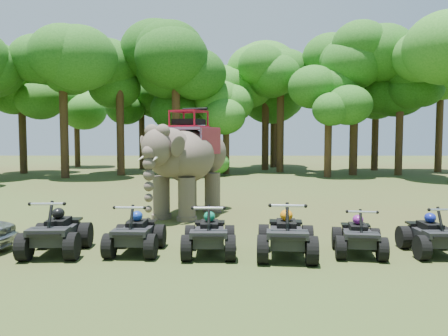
{
  "coord_description": "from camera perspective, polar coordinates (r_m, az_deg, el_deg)",
  "views": [
    {
      "loc": [
        0.11,
        -12.13,
        2.85
      ],
      "look_at": [
        0.0,
        1.2,
        1.9
      ],
      "focal_mm": 35.0,
      "sensor_mm": 36.0,
      "label": 1
    }
  ],
  "objects": [
    {
      "name": "tree_1",
      "position": [
        35.75,
        7.38,
        7.24
      ],
      "size": [
        6.79,
        6.79,
        9.7
      ],
      "primitive_type": null,
      "color": "#195114",
      "rests_on": "ground"
    },
    {
      "name": "ground",
      "position": [
        12.46,
        -0.04,
        -9.14
      ],
      "size": [
        110.0,
        110.0,
        0.0
      ],
      "primitive_type": "plane",
      "color": "#47381E",
      "rests_on": "ground"
    },
    {
      "name": "tree_31",
      "position": [
        39.52,
        26.33,
        5.63
      ],
      "size": [
        5.91,
        5.91,
        8.44
      ],
      "primitive_type": null,
      "color": "#195114",
      "rests_on": "ground"
    },
    {
      "name": "tree_28",
      "position": [
        32.39,
        -20.2,
        6.74
      ],
      "size": [
        6.31,
        6.31,
        9.01
      ],
      "primitive_type": null,
      "color": "#195114",
      "rests_on": "ground"
    },
    {
      "name": "elephant",
      "position": [
        15.9,
        -4.76,
        0.82
      ],
      "size": [
        3.79,
        5.08,
        3.91
      ],
      "primitive_type": null,
      "rotation": [
        0.0,
        0.0,
        -0.43
      ],
      "color": "brown",
      "rests_on": "ground"
    },
    {
      "name": "tree_38",
      "position": [
        35.47,
        -5.93,
        5.27
      ],
      "size": [
        5.05,
        5.05,
        7.22
      ],
      "primitive_type": null,
      "color": "#195114",
      "rests_on": "ground"
    },
    {
      "name": "atv_0",
      "position": [
        11.48,
        -21.05,
        -7.09
      ],
      "size": [
        1.45,
        1.91,
        1.36
      ],
      "primitive_type": null,
      "rotation": [
        0.0,
        0.0,
        0.06
      ],
      "color": "black",
      "rests_on": "ground"
    },
    {
      "name": "atv_4",
      "position": [
        11.15,
        17.16,
        -7.83
      ],
      "size": [
        1.38,
        1.74,
        1.17
      ],
      "primitive_type": null,
      "rotation": [
        0.0,
        0.0,
        -0.16
      ],
      "color": "black",
      "rests_on": "ground"
    },
    {
      "name": "atv_2",
      "position": [
        10.66,
        -1.94,
        -7.91
      ],
      "size": [
        1.27,
        1.73,
        1.27
      ],
      "primitive_type": null,
      "rotation": [
        0.0,
        0.0,
        0.01
      ],
      "color": "black",
      "rests_on": "ground"
    },
    {
      "name": "tree_33",
      "position": [
        43.68,
        -18.67,
        4.91
      ],
      "size": [
        5.12,
        5.12,
        7.32
      ],
      "primitive_type": null,
      "color": "#195114",
      "rests_on": "ground"
    },
    {
      "name": "tree_40",
      "position": [
        41.37,
        6.43,
        5.14
      ],
      "size": [
        5.11,
        5.11,
        7.3
      ],
      "primitive_type": null,
      "color": "#195114",
      "rests_on": "ground"
    },
    {
      "name": "tree_0",
      "position": [
        33.73,
        0.28,
        4.94
      ],
      "size": [
        4.71,
        4.71,
        6.73
      ],
      "primitive_type": null,
      "color": "#195114",
      "rests_on": "ground"
    },
    {
      "name": "atv_5",
      "position": [
        11.84,
        25.59,
        -7.24
      ],
      "size": [
        1.2,
        1.65,
        1.22
      ],
      "primitive_type": null,
      "rotation": [
        0.0,
        0.0,
        -0.0
      ],
      "color": "black",
      "rests_on": "ground"
    },
    {
      "name": "tree_32",
      "position": [
        39.46,
        -10.68,
        5.01
      ],
      "size": [
        4.97,
        4.97,
        7.1
      ],
      "primitive_type": null,
      "color": "#195114",
      "rests_on": "ground"
    },
    {
      "name": "atv_1",
      "position": [
        11.04,
        -11.46,
        -7.64
      ],
      "size": [
        1.3,
        1.73,
        1.25
      ],
      "primitive_type": null,
      "rotation": [
        0.0,
        0.0,
        -0.04
      ],
      "color": "black",
      "rests_on": "ground"
    },
    {
      "name": "tree_37",
      "position": [
        37.73,
        -24.87,
        6.12
      ],
      "size": [
        6.23,
        6.23,
        8.9
      ],
      "primitive_type": null,
      "color": "#195114",
      "rests_on": "ground"
    },
    {
      "name": "tree_30",
      "position": [
        32.08,
        -6.29,
        7.81
      ],
      "size": [
        6.94,
        6.94,
        9.91
      ],
      "primitive_type": null,
      "color": "#195114",
      "rests_on": "ground"
    },
    {
      "name": "tree_41",
      "position": [
        38.95,
        -6.84,
        6.25
      ],
      "size": [
        6.1,
        6.1,
        8.71
      ],
      "primitive_type": null,
      "color": "#195114",
      "rests_on": "ground"
    },
    {
      "name": "tree_34",
      "position": [
        42.02,
        7.04,
        6.57
      ],
      "size": [
        6.59,
        6.59,
        9.41
      ],
      "primitive_type": null,
      "color": "#195114",
      "rests_on": "ground"
    },
    {
      "name": "atv_3",
      "position": [
        10.53,
        8.16,
        -7.83
      ],
      "size": [
        1.52,
        1.97,
        1.37
      ],
      "primitive_type": null,
      "rotation": [
        0.0,
        0.0,
        -0.1
      ],
      "color": "black",
      "rests_on": "ground"
    },
    {
      "name": "tree_3",
      "position": [
        35.13,
        21.96,
        5.86
      ],
      "size": [
        5.78,
        5.78,
        8.26
      ],
      "primitive_type": null,
      "color": "#195114",
      "rests_on": "ground"
    },
    {
      "name": "tree_43",
      "position": [
        39.68,
        19.18,
        6.31
      ],
      "size": [
        6.39,
        6.39,
        9.12
      ],
      "primitive_type": null,
      "color": "#195114",
      "rests_on": "ground"
    },
    {
      "name": "tree_42",
      "position": [
        34.19,
        16.65,
        7.84
      ],
      "size": [
        7.28,
        7.28,
        10.4
      ],
      "primitive_type": null,
      "color": "#195114",
      "rests_on": "ground"
    },
    {
      "name": "tree_29",
      "position": [
        33.47,
        -13.42,
        6.73
      ],
      "size": [
        6.26,
        6.26,
        8.95
      ],
      "primitive_type": null,
      "color": "#195114",
      "rests_on": "ground"
    },
    {
      "name": "tree_36",
      "position": [
        37.31,
        -1.45,
        6.62
      ],
      "size": [
        6.32,
        6.32,
        9.02
      ],
      "primitive_type": null,
      "color": "#195114",
      "rests_on": "ground"
    },
    {
      "name": "tree_2",
      "position": [
        31.81,
        13.47,
        5.39
      ],
      "size": [
        5.1,
        5.1,
        7.29
      ],
      "primitive_type": null,
      "color": "#195114",
      "rests_on": "ground"
    },
    {
      "name": "tree_39",
      "position": [
        38.11,
        5.44,
        7.45
      ],
      "size": [
        7.15,
        7.15,
        10.22
      ],
      "primitive_type": null,
      "color": "#195114",
      "rests_on": "ground"
    }
  ]
}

